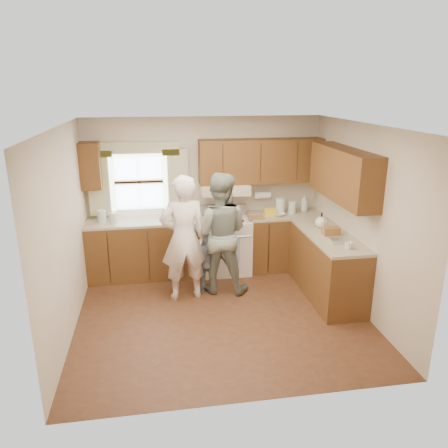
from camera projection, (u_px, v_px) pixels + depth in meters
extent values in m
plane|color=#462415|center=(221.00, 314.00, 5.90)|extent=(3.80, 3.80, 0.00)
plane|color=white|center=(221.00, 126.00, 5.15)|extent=(3.80, 3.80, 0.00)
plane|color=beige|center=(205.00, 194.00, 7.17)|extent=(3.80, 0.00, 3.80)
plane|color=beige|center=(252.00, 286.00, 3.88)|extent=(3.80, 0.00, 3.80)
plane|color=beige|center=(65.00, 234.00, 5.23)|extent=(0.00, 3.50, 3.50)
plane|color=beige|center=(362.00, 219.00, 5.82)|extent=(0.00, 3.50, 3.50)
cube|color=#41210E|center=(146.00, 249.00, 6.98)|extent=(1.82, 0.60, 0.90)
cube|color=#41210E|center=(284.00, 242.00, 7.33)|extent=(1.22, 0.60, 0.90)
cube|color=#42210F|center=(327.00, 266.00, 6.32)|extent=(0.60, 1.65, 0.90)
cube|color=tan|center=(145.00, 221.00, 6.84)|extent=(1.82, 0.60, 0.04)
cube|color=tan|center=(285.00, 215.00, 7.19)|extent=(1.22, 0.60, 0.04)
cube|color=tan|center=(329.00, 236.00, 6.18)|extent=(0.60, 1.65, 0.04)
cube|color=#41210E|center=(261.00, 161.00, 6.99)|extent=(2.00, 0.33, 0.70)
cube|color=#42210F|center=(91.00, 166.00, 6.58)|extent=(0.30, 0.33, 0.70)
cube|color=#42210F|center=(343.00, 174.00, 5.93)|extent=(0.33, 1.65, 0.70)
cube|color=beige|center=(225.00, 189.00, 6.97)|extent=(0.76, 0.45, 0.15)
cube|color=silver|center=(139.00, 182.00, 6.92)|extent=(0.90, 0.03, 0.90)
cube|color=#FFD64B|center=(101.00, 184.00, 6.78)|extent=(0.40, 0.05, 1.02)
cube|color=#FFD64B|center=(176.00, 181.00, 6.96)|extent=(0.40, 0.05, 1.02)
cube|color=#FFD64B|center=(137.00, 149.00, 6.71)|extent=(1.30, 0.05, 0.22)
cylinder|color=white|center=(262.00, 195.00, 7.23)|extent=(0.27, 0.12, 0.12)
imported|color=silver|center=(171.00, 217.00, 6.81)|extent=(0.14, 0.14, 0.09)
imported|color=silver|center=(304.00, 203.00, 7.26)|extent=(0.12, 0.12, 0.30)
imported|color=silver|center=(279.00, 214.00, 7.06)|extent=(0.23, 0.23, 0.05)
imported|color=silver|center=(348.00, 246.00, 5.61)|extent=(0.13, 0.13, 0.10)
cylinder|color=silver|center=(102.00, 216.00, 6.70)|extent=(0.12, 0.12, 0.19)
cylinder|color=silver|center=(113.00, 218.00, 6.70)|extent=(0.11, 0.11, 0.15)
cube|color=olive|center=(256.00, 218.00, 6.93)|extent=(0.25, 0.19, 0.02)
cube|color=yellow|center=(270.00, 212.00, 7.07)|extent=(0.20, 0.14, 0.11)
cylinder|color=silver|center=(280.00, 206.00, 7.16)|extent=(0.15, 0.15, 0.26)
cylinder|color=silver|center=(292.00, 207.00, 7.17)|extent=(0.12, 0.12, 0.21)
sphere|color=silver|center=(321.00, 222.00, 6.43)|extent=(0.18, 0.18, 0.18)
cube|color=olive|center=(331.00, 231.00, 6.15)|extent=(0.24, 0.13, 0.11)
cube|color=silver|center=(339.00, 241.00, 5.85)|extent=(0.23, 0.16, 0.05)
cube|color=silver|center=(226.00, 245.00, 7.16)|extent=(0.76, 0.64, 0.90)
cube|color=#B7B7BC|center=(223.00, 209.00, 7.24)|extent=(0.76, 0.10, 0.16)
cylinder|color=#B7B7BC|center=(229.00, 237.00, 6.78)|extent=(0.68, 0.03, 0.03)
cube|color=#435F9D|center=(233.00, 251.00, 6.84)|extent=(0.22, 0.02, 0.42)
cylinder|color=black|center=(214.00, 217.00, 7.11)|extent=(0.18, 0.18, 0.01)
cylinder|color=black|center=(235.00, 216.00, 7.16)|extent=(0.18, 0.18, 0.01)
cylinder|color=black|center=(216.00, 222.00, 6.87)|extent=(0.18, 0.18, 0.01)
cylinder|color=black|center=(238.00, 221.00, 6.93)|extent=(0.18, 0.18, 0.01)
imported|color=silver|center=(184.00, 238.00, 6.11)|extent=(0.71, 0.51, 1.81)
imported|color=#23392F|center=(219.00, 233.00, 6.36)|extent=(1.02, 0.89, 1.80)
imported|color=slate|center=(208.00, 264.00, 6.40)|extent=(0.55, 0.26, 0.92)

